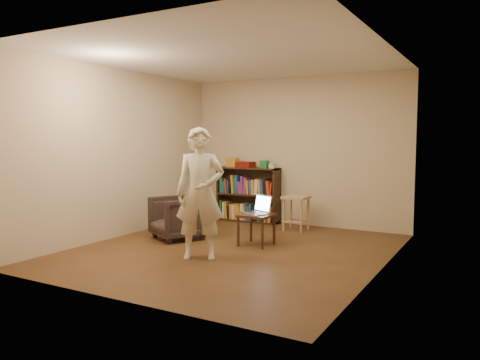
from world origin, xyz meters
The scene contains 15 objects.
floor centered at (0.00, 0.00, 0.00)m, with size 4.50×4.50×0.00m, color #422815.
ceiling centered at (0.00, 0.00, 2.60)m, with size 4.50×4.50×0.00m, color silver.
wall_back centered at (0.00, 2.25, 1.30)m, with size 4.00×4.00×0.00m, color #C6B395.
wall_left centered at (-2.00, 0.00, 1.30)m, with size 4.50×4.50×0.00m, color #C6B395.
wall_right centered at (2.00, 0.00, 1.30)m, with size 4.50×4.50×0.00m, color #C6B395.
bookshelf centered at (-0.88, 2.09, 0.44)m, with size 1.20×0.30×1.00m.
box_yellow centered at (-1.20, 2.06, 1.08)m, with size 0.21×0.15×0.17m, color orange.
red_cloth centered at (-0.94, 2.09, 1.05)m, with size 0.31×0.22×0.10m, color maroon.
box_green centered at (-0.54, 2.07, 1.07)m, with size 0.14×0.14×0.14m, color #1E712E.
box_white centered at (-0.39, 2.08, 1.04)m, with size 0.10×0.10×0.08m, color beige.
stool centered at (0.21, 1.74, 0.46)m, with size 0.40×0.40×0.57m.
armchair centered at (-1.11, 0.23, 0.33)m, with size 0.70×0.72×0.65m, color #302520.
side_table centered at (0.15, 0.43, 0.38)m, with size 0.44×0.44×0.45m.
laptop centered at (0.14, 0.48, 0.51)m, with size 0.45×0.42×0.27m.
person centered at (-0.14, -0.57, 0.84)m, with size 0.61×0.40×1.67m, color beige.
Camera 1 is at (3.18, -5.45, 1.53)m, focal length 35.00 mm.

